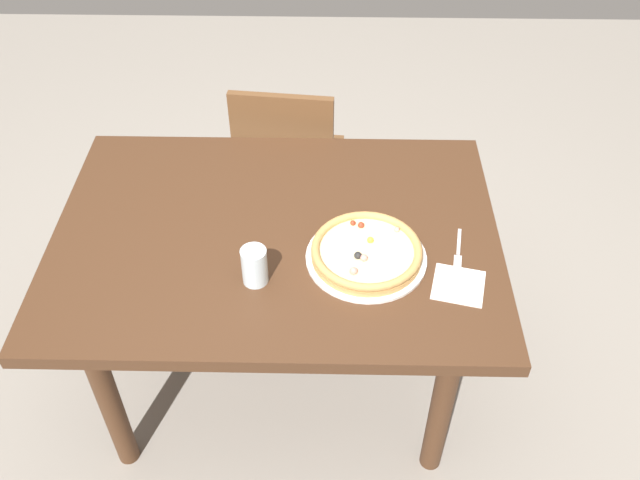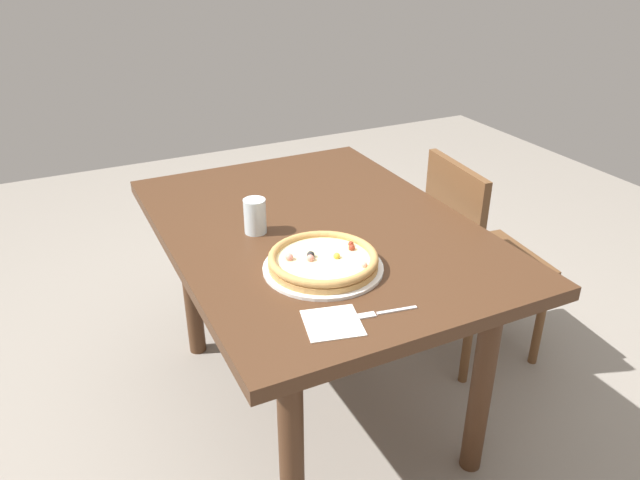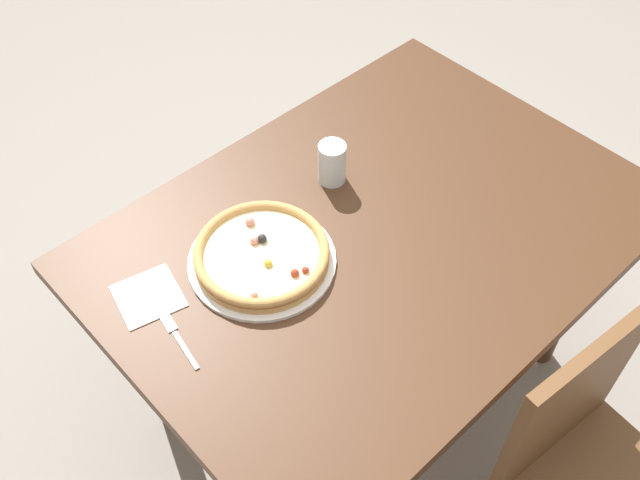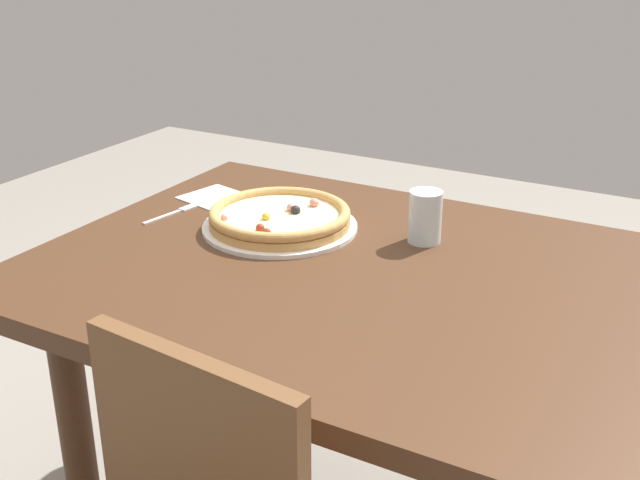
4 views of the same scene
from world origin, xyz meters
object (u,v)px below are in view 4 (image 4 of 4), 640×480
Objects in this scene: pizza at (280,216)px; drinking_glass at (425,217)px; dining_table at (364,314)px; plate at (280,227)px; napkin at (214,197)px; fork at (176,212)px.

drinking_glass is at bearing 16.08° from pizza.
pizza is (-0.27, 0.11, 0.13)m from dining_table.
plate is at bearing 157.52° from dining_table.
napkin is (-0.25, 0.10, -0.03)m from pizza.
drinking_glass is (0.31, 0.09, 0.03)m from pizza.
fork is 1.45× the size of drinking_glass.
napkin is at bearing 158.66° from plate.
drinking_glass is at bearing 16.07° from plate.
pizza is at bearing 157.52° from dining_table.
fork is at bearing -172.88° from plate.
napkin is (-0.57, 0.01, -0.06)m from drinking_glass.
drinking_glass is at bearing -0.95° from napkin.
plate is 1.10× the size of pizza.
dining_table is 8.11× the size of fork.
drinking_glass reaches higher than fork.
drinking_glass reaches higher than napkin.
plate is 0.27m from fork.
plate is at bearing -163.93° from drinking_glass.
fork is at bearing -168.01° from drinking_glass.
pizza reaches higher than fork.
plate is 2.12× the size of fork.
pizza reaches higher than plate.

